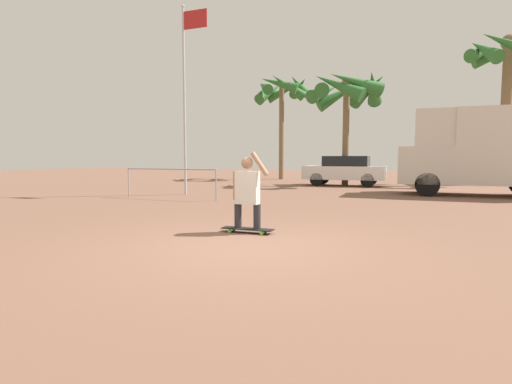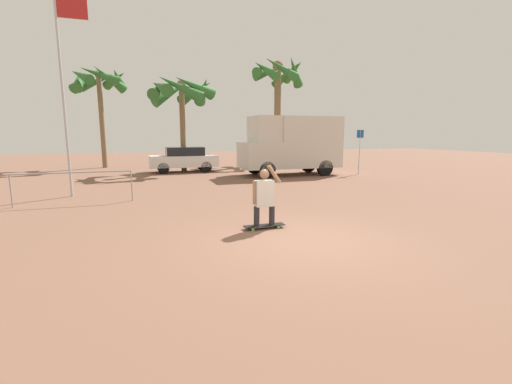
{
  "view_description": "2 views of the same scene",
  "coord_description": "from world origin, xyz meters",
  "px_view_note": "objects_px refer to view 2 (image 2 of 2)",
  "views": [
    {
      "loc": [
        2.46,
        -5.85,
        1.46
      ],
      "look_at": [
        -0.41,
        1.55,
        0.77
      ],
      "focal_mm": 28.0,
      "sensor_mm": 36.0,
      "label": 1
    },
    {
      "loc": [
        -3.27,
        -6.45,
        2.28
      ],
      "look_at": [
        -0.49,
        1.73,
        0.83
      ],
      "focal_mm": 24.0,
      "sensor_mm": 36.0,
      "label": 2
    }
  ],
  "objects_px": {
    "parked_car_white": "(184,159)",
    "palm_tree_center_background": "(181,91)",
    "flagpole": "(65,80)",
    "street_sign": "(360,146)",
    "camper_van": "(292,144)",
    "palm_tree_far_left": "(98,81)",
    "palm_tree_near_van": "(278,78)",
    "skateboard": "(264,226)",
    "person_skateboarder": "(264,194)"
  },
  "relations": [
    {
      "from": "palm_tree_center_background",
      "to": "flagpole",
      "type": "xyz_separation_m",
      "value": [
        -4.9,
        -7.31,
        -0.64
      ]
    },
    {
      "from": "skateboard",
      "to": "street_sign",
      "type": "height_order",
      "value": "street_sign"
    },
    {
      "from": "skateboard",
      "to": "palm_tree_near_van",
      "type": "height_order",
      "value": "palm_tree_near_van"
    },
    {
      "from": "street_sign",
      "to": "palm_tree_near_van",
      "type": "bearing_deg",
      "value": 101.4
    },
    {
      "from": "person_skateboarder",
      "to": "palm_tree_center_background",
      "type": "bearing_deg",
      "value": 91.18
    },
    {
      "from": "palm_tree_far_left",
      "to": "skateboard",
      "type": "bearing_deg",
      "value": -74.21
    },
    {
      "from": "flagpole",
      "to": "camper_van",
      "type": "bearing_deg",
      "value": 19.4
    },
    {
      "from": "palm_tree_center_background",
      "to": "street_sign",
      "type": "height_order",
      "value": "palm_tree_center_background"
    },
    {
      "from": "parked_car_white",
      "to": "palm_tree_center_background",
      "type": "bearing_deg",
      "value": 130.22
    },
    {
      "from": "palm_tree_center_background",
      "to": "flagpole",
      "type": "distance_m",
      "value": 8.83
    },
    {
      "from": "palm_tree_near_van",
      "to": "parked_car_white",
      "type": "bearing_deg",
      "value": -154.07
    },
    {
      "from": "parked_car_white",
      "to": "palm_tree_center_background",
      "type": "relative_size",
      "value": 0.7
    },
    {
      "from": "palm_tree_near_van",
      "to": "person_skateboarder",
      "type": "bearing_deg",
      "value": -113.3
    },
    {
      "from": "camper_van",
      "to": "parked_car_white",
      "type": "distance_m",
      "value": 6.73
    },
    {
      "from": "camper_van",
      "to": "palm_tree_far_left",
      "type": "relative_size",
      "value": 0.82
    },
    {
      "from": "parked_car_white",
      "to": "palm_tree_near_van",
      "type": "relative_size",
      "value": 0.51
    },
    {
      "from": "person_skateboarder",
      "to": "flagpole",
      "type": "relative_size",
      "value": 0.21
    },
    {
      "from": "skateboard",
      "to": "person_skateboarder",
      "type": "xyz_separation_m",
      "value": [
        -0.0,
        0.0,
        0.78
      ]
    },
    {
      "from": "skateboard",
      "to": "street_sign",
      "type": "xyz_separation_m",
      "value": [
        9.22,
        9.22,
        1.55
      ]
    },
    {
      "from": "camper_van",
      "to": "palm_tree_far_left",
      "type": "xyz_separation_m",
      "value": [
        -10.57,
        8.14,
        4.03
      ]
    },
    {
      "from": "street_sign",
      "to": "person_skateboarder",
      "type": "bearing_deg",
      "value": -135.0
    },
    {
      "from": "palm_tree_center_background",
      "to": "flagpole",
      "type": "relative_size",
      "value": 0.81
    },
    {
      "from": "parked_car_white",
      "to": "street_sign",
      "type": "height_order",
      "value": "street_sign"
    },
    {
      "from": "palm_tree_center_background",
      "to": "palm_tree_far_left",
      "type": "xyz_separation_m",
      "value": [
        -4.9,
        4.56,
        0.98
      ]
    },
    {
      "from": "palm_tree_near_van",
      "to": "palm_tree_center_background",
      "type": "bearing_deg",
      "value": -154.39
    },
    {
      "from": "skateboard",
      "to": "palm_tree_center_background",
      "type": "distance_m",
      "value": 14.57
    },
    {
      "from": "palm_tree_far_left",
      "to": "flagpole",
      "type": "bearing_deg",
      "value": -90.03
    },
    {
      "from": "parked_car_white",
      "to": "flagpole",
      "type": "relative_size",
      "value": 0.57
    },
    {
      "from": "camper_van",
      "to": "palm_tree_near_van",
      "type": "height_order",
      "value": "palm_tree_near_van"
    },
    {
      "from": "skateboard",
      "to": "parked_car_white",
      "type": "xyz_separation_m",
      "value": [
        -0.25,
        13.73,
        0.73
      ]
    },
    {
      "from": "flagpole",
      "to": "palm_tree_far_left",
      "type": "bearing_deg",
      "value": 89.97
    },
    {
      "from": "street_sign",
      "to": "parked_car_white",
      "type": "bearing_deg",
      "value": 154.53
    },
    {
      "from": "camper_van",
      "to": "street_sign",
      "type": "distance_m",
      "value": 3.95
    },
    {
      "from": "person_skateboarder",
      "to": "palm_tree_near_van",
      "type": "height_order",
      "value": "palm_tree_near_van"
    },
    {
      "from": "palm_tree_far_left",
      "to": "street_sign",
      "type": "bearing_deg",
      "value": -32.31
    },
    {
      "from": "person_skateboarder",
      "to": "palm_tree_far_left",
      "type": "relative_size",
      "value": 0.22
    },
    {
      "from": "camper_van",
      "to": "palm_tree_center_background",
      "type": "distance_m",
      "value": 7.37
    },
    {
      "from": "palm_tree_near_van",
      "to": "street_sign",
      "type": "xyz_separation_m",
      "value": [
        1.67,
        -8.3,
        -4.94
      ]
    },
    {
      "from": "palm_tree_far_left",
      "to": "street_sign",
      "type": "height_order",
      "value": "palm_tree_far_left"
    },
    {
      "from": "person_skateboarder",
      "to": "palm_tree_center_background",
      "type": "height_order",
      "value": "palm_tree_center_background"
    },
    {
      "from": "camper_van",
      "to": "parked_car_white",
      "type": "relative_size",
      "value": 1.37
    },
    {
      "from": "palm_tree_center_background",
      "to": "palm_tree_near_van",
      "type": "bearing_deg",
      "value": 25.61
    },
    {
      "from": "person_skateboarder",
      "to": "palm_tree_far_left",
      "type": "xyz_separation_m",
      "value": [
        -5.18,
        18.33,
        4.95
      ]
    },
    {
      "from": "flagpole",
      "to": "street_sign",
      "type": "xyz_separation_m",
      "value": [
        14.41,
        2.76,
        -2.55
      ]
    },
    {
      "from": "camper_van",
      "to": "palm_tree_near_van",
      "type": "xyz_separation_m",
      "value": [
        2.15,
        7.34,
        4.79
      ]
    },
    {
      "from": "camper_van",
      "to": "parked_car_white",
      "type": "height_order",
      "value": "camper_van"
    },
    {
      "from": "person_skateboarder",
      "to": "parked_car_white",
      "type": "distance_m",
      "value": 13.73
    },
    {
      "from": "camper_van",
      "to": "palm_tree_far_left",
      "type": "height_order",
      "value": "palm_tree_far_left"
    },
    {
      "from": "person_skateboarder",
      "to": "parked_car_white",
      "type": "height_order",
      "value": "person_skateboarder"
    },
    {
      "from": "palm_tree_near_van",
      "to": "street_sign",
      "type": "distance_m",
      "value": 9.8
    }
  ]
}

